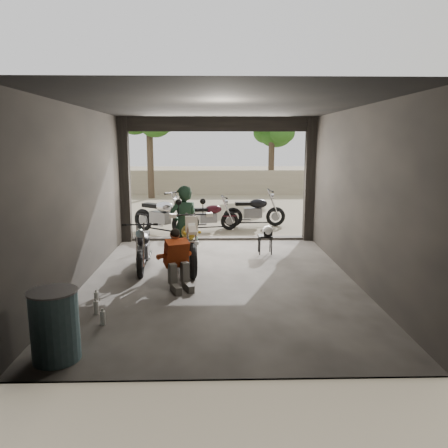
{
  "coord_description": "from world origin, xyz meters",
  "views": [
    {
      "loc": [
        -0.13,
        -7.88,
        2.57
      ],
      "look_at": [
        0.09,
        0.6,
        0.98
      ],
      "focal_mm": 35.0,
      "sensor_mm": 36.0,
      "label": 1
    }
  ],
  "objects_px": {
    "main_bike": "(189,239)",
    "mechanic": "(178,261)",
    "outside_bike_a": "(161,212)",
    "stool": "(265,238)",
    "left_bike": "(143,244)",
    "outside_bike_b": "(210,214)",
    "rider": "(184,226)",
    "helmet": "(268,231)",
    "outside_bike_c": "(254,208)",
    "sign_post": "(325,169)",
    "oil_drum": "(55,327)"
  },
  "relations": [
    {
      "from": "outside_bike_b",
      "to": "rider",
      "type": "distance_m",
      "value": 3.72
    },
    {
      "from": "mechanic",
      "to": "stool",
      "type": "bearing_deg",
      "value": 30.97
    },
    {
      "from": "outside_bike_a",
      "to": "stool",
      "type": "distance_m",
      "value": 3.52
    },
    {
      "from": "outside_bike_c",
      "to": "helmet",
      "type": "distance_m",
      "value": 3.45
    },
    {
      "from": "outside_bike_a",
      "to": "stool",
      "type": "xyz_separation_m",
      "value": [
        2.66,
        -2.29,
        -0.25
      ]
    },
    {
      "from": "outside_bike_a",
      "to": "mechanic",
      "type": "relative_size",
      "value": 1.8
    },
    {
      "from": "mechanic",
      "to": "helmet",
      "type": "relative_size",
      "value": 3.94
    },
    {
      "from": "main_bike",
      "to": "mechanic",
      "type": "relative_size",
      "value": 1.81
    },
    {
      "from": "left_bike",
      "to": "outside_bike_a",
      "type": "distance_m",
      "value": 3.43
    },
    {
      "from": "outside_bike_b",
      "to": "sign_post",
      "type": "distance_m",
      "value": 3.6
    },
    {
      "from": "main_bike",
      "to": "left_bike",
      "type": "relative_size",
      "value": 1.23
    },
    {
      "from": "outside_bike_a",
      "to": "sign_post",
      "type": "distance_m",
      "value": 4.89
    },
    {
      "from": "outside_bike_c",
      "to": "left_bike",
      "type": "bearing_deg",
      "value": 144.99
    },
    {
      "from": "outside_bike_b",
      "to": "stool",
      "type": "height_order",
      "value": "outside_bike_b"
    },
    {
      "from": "main_bike",
      "to": "helmet",
      "type": "distance_m",
      "value": 2.05
    },
    {
      "from": "sign_post",
      "to": "mechanic",
      "type": "bearing_deg",
      "value": -126.99
    },
    {
      "from": "outside_bike_c",
      "to": "sign_post",
      "type": "xyz_separation_m",
      "value": [
        1.99,
        -0.52,
        1.23
      ]
    },
    {
      "from": "left_bike",
      "to": "helmet",
      "type": "height_order",
      "value": "left_bike"
    },
    {
      "from": "sign_post",
      "to": "outside_bike_b",
      "type": "bearing_deg",
      "value": -179.15
    },
    {
      "from": "outside_bike_b",
      "to": "stool",
      "type": "distance_m",
      "value": 3.06
    },
    {
      "from": "main_bike",
      "to": "outside_bike_b",
      "type": "bearing_deg",
      "value": 76.3
    },
    {
      "from": "outside_bike_b",
      "to": "oil_drum",
      "type": "bearing_deg",
      "value": 155.58
    },
    {
      "from": "main_bike",
      "to": "left_bike",
      "type": "xyz_separation_m",
      "value": [
        -0.94,
        -0.03,
        -0.11
      ]
    },
    {
      "from": "main_bike",
      "to": "outside_bike_c",
      "type": "bearing_deg",
      "value": 60.76
    },
    {
      "from": "rider",
      "to": "oil_drum",
      "type": "bearing_deg",
      "value": 54.21
    },
    {
      "from": "outside_bike_b",
      "to": "oil_drum",
      "type": "distance_m",
      "value": 7.94
    },
    {
      "from": "left_bike",
      "to": "outside_bike_a",
      "type": "xyz_separation_m",
      "value": [
        -0.02,
        3.43,
        0.11
      ]
    },
    {
      "from": "left_bike",
      "to": "oil_drum",
      "type": "xyz_separation_m",
      "value": [
        -0.44,
        -3.83,
        -0.09
      ]
    },
    {
      "from": "rider",
      "to": "stool",
      "type": "xyz_separation_m",
      "value": [
        1.82,
        0.9,
        -0.47
      ]
    },
    {
      "from": "left_bike",
      "to": "stool",
      "type": "xyz_separation_m",
      "value": [
        2.64,
        1.14,
        -0.14
      ]
    },
    {
      "from": "mechanic",
      "to": "helmet",
      "type": "distance_m",
      "value": 3.03
    },
    {
      "from": "outside_bike_b",
      "to": "rider",
      "type": "relative_size",
      "value": 0.88
    },
    {
      "from": "outside_bike_a",
      "to": "rider",
      "type": "xyz_separation_m",
      "value": [
        0.84,
        -3.19,
        0.22
      ]
    },
    {
      "from": "main_bike",
      "to": "rider",
      "type": "relative_size",
      "value": 1.11
    },
    {
      "from": "outside_bike_c",
      "to": "mechanic",
      "type": "bearing_deg",
      "value": 157.92
    },
    {
      "from": "main_bike",
      "to": "oil_drum",
      "type": "bearing_deg",
      "value": -117.5
    },
    {
      "from": "main_bike",
      "to": "sign_post",
      "type": "height_order",
      "value": "sign_post"
    },
    {
      "from": "rider",
      "to": "mechanic",
      "type": "distance_m",
      "value": 1.58
    },
    {
      "from": "left_bike",
      "to": "mechanic",
      "type": "xyz_separation_m",
      "value": [
        0.82,
        -1.3,
        0.0
      ]
    },
    {
      "from": "stool",
      "to": "rider",
      "type": "bearing_deg",
      "value": -153.56
    },
    {
      "from": "outside_bike_a",
      "to": "mechanic",
      "type": "bearing_deg",
      "value": -132.61
    },
    {
      "from": "rider",
      "to": "sign_post",
      "type": "distance_m",
      "value": 5.49
    },
    {
      "from": "mechanic",
      "to": "sign_post",
      "type": "height_order",
      "value": "sign_post"
    },
    {
      "from": "oil_drum",
      "to": "rider",
      "type": "bearing_deg",
      "value": 72.73
    },
    {
      "from": "outside_bike_b",
      "to": "oil_drum",
      "type": "relative_size",
      "value": 1.73
    },
    {
      "from": "stool",
      "to": "oil_drum",
      "type": "height_order",
      "value": "oil_drum"
    },
    {
      "from": "outside_bike_a",
      "to": "left_bike",
      "type": "bearing_deg",
      "value": -142.35
    },
    {
      "from": "main_bike",
      "to": "outside_bike_b",
      "type": "distance_m",
      "value": 3.9
    },
    {
      "from": "helmet",
      "to": "oil_drum",
      "type": "bearing_deg",
      "value": -107.65
    },
    {
      "from": "rider",
      "to": "helmet",
      "type": "height_order",
      "value": "rider"
    }
  ]
}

